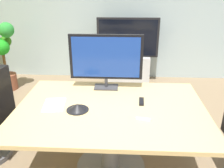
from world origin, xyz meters
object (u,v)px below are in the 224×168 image
conference_table (111,122)px  tv_monitor (106,59)px  potted_plant (2,53)px  remote_control (141,101)px  conference_phone (77,107)px  wall_display_unit (127,61)px

conference_table → tv_monitor: tv_monitor is taller
potted_plant → remote_control: (2.44, -1.92, 0.05)m
potted_plant → conference_phone: potted_plant is taller
tv_monitor → wall_display_unit: 2.19m
potted_plant → remote_control: 3.10m
wall_display_unit → remote_control: wall_display_unit is taller
potted_plant → tv_monitor: bearing=-37.3°
conference_phone → remote_control: conference_phone is taller
tv_monitor → potted_plant: 2.59m
conference_table → conference_phone: 0.39m
conference_table → wall_display_unit: size_ratio=1.45×
tv_monitor → conference_phone: 0.70m
conference_table → tv_monitor: bearing=99.3°
conference_table → wall_display_unit: 2.57m
conference_table → conference_phone: (-0.32, -0.08, 0.21)m
conference_table → remote_control: remote_control is taller
wall_display_unit → conference_phone: size_ratio=5.95×
conference_table → remote_control: (0.32, 0.13, 0.19)m
tv_monitor → remote_control: (0.40, -0.37, -0.35)m
conference_phone → remote_control: (0.64, 0.21, -0.02)m
remote_control → wall_display_unit: bearing=96.6°
tv_monitor → remote_control: tv_monitor is taller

